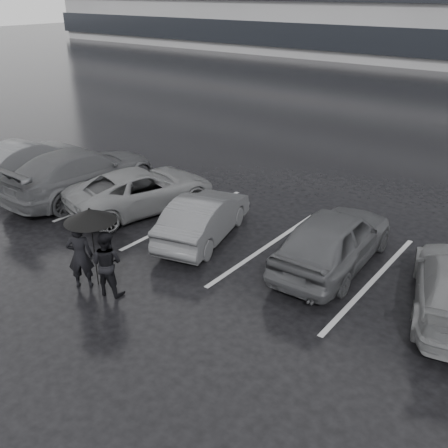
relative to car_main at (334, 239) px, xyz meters
name	(u,v)px	position (x,y,z in m)	size (l,w,h in m)	color
ground	(185,279)	(-2.33, -2.59, -0.71)	(160.00, 160.00, 0.00)	black
car_main	(334,239)	(0.00, 0.00, 0.00)	(1.67, 4.14, 1.41)	black
car_west_a	(204,217)	(-3.31, -0.74, -0.11)	(1.25, 3.59, 1.18)	#2D2D2F
car_west_b	(142,189)	(-5.99, -0.38, -0.09)	(2.03, 4.40, 1.22)	#464649
car_west_c	(82,172)	(-8.31, -0.72, 0.04)	(2.08, 5.12, 1.49)	black
car_west_d	(28,159)	(-11.21, -0.77, -0.08)	(1.33, 3.82, 1.26)	#2D2D2F
pedestrian_left	(80,256)	(-3.91, -4.18, 0.06)	(0.56, 0.36, 1.52)	black
pedestrian_right	(107,263)	(-3.25, -4.01, 0.03)	(0.71, 0.55, 1.46)	black
umbrella	(90,215)	(-3.70, -3.96, 0.99)	(1.10, 1.10, 1.86)	black
stall_stripes	(225,231)	(-3.13, -0.09, -0.70)	(19.72, 5.00, 0.00)	#99999B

